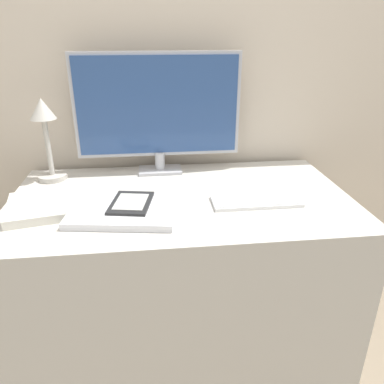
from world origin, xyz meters
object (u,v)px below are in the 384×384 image
at_px(laptop, 124,211).
at_px(desk_lamp, 45,129).
at_px(ereader, 131,203).
at_px(monitor, 158,109).
at_px(notebook, 37,207).
at_px(keyboard, 256,201).

bearing_deg(laptop, desk_lamp, 130.67).
xyz_separation_m(laptop, ereader, (0.02, 0.02, 0.02)).
bearing_deg(monitor, ereader, -106.72).
xyz_separation_m(ereader, notebook, (-0.31, 0.03, -0.01)).
xyz_separation_m(desk_lamp, notebook, (0.01, -0.30, -0.19)).
bearing_deg(monitor, desk_lamp, -174.74).
distance_m(monitor, desk_lamp, 0.44).
height_order(monitor, notebook, monitor).
height_order(keyboard, notebook, notebook).
distance_m(monitor, notebook, 0.60).
distance_m(monitor, laptop, 0.48).
bearing_deg(monitor, notebook, -141.62).
height_order(keyboard, laptop, laptop).
relative_size(keyboard, notebook, 1.17).
distance_m(keyboard, laptop, 0.46).
relative_size(laptop, notebook, 1.42).
bearing_deg(ereader, keyboard, 1.22).
bearing_deg(keyboard, monitor, 131.90).
bearing_deg(desk_lamp, monitor, 5.26).
height_order(monitor, keyboard, monitor).
relative_size(monitor, desk_lamp, 2.06).
height_order(laptop, notebook, notebook).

